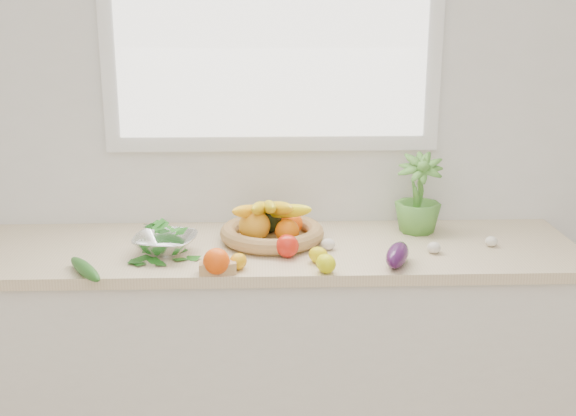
{
  "coord_description": "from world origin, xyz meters",
  "views": [
    {
      "loc": [
        -0.03,
        -0.57,
        1.77
      ],
      "look_at": [
        0.05,
        1.93,
        1.05
      ],
      "focal_mm": 45.0,
      "sensor_mm": 36.0,
      "label": 1
    }
  ],
  "objects_px": {
    "cucumber": "(85,269)",
    "potted_herb": "(418,195)",
    "colander_with_spinach": "(165,239)",
    "apple": "(287,246)",
    "eggplant": "(397,255)",
    "fruit_basket": "(271,227)"
  },
  "relations": [
    {
      "from": "fruit_basket",
      "to": "potted_herb",
      "type": "bearing_deg",
      "value": 9.92
    },
    {
      "from": "apple",
      "to": "colander_with_spinach",
      "type": "relative_size",
      "value": 0.32
    },
    {
      "from": "cucumber",
      "to": "fruit_basket",
      "type": "distance_m",
      "value": 0.7
    },
    {
      "from": "potted_herb",
      "to": "colander_with_spinach",
      "type": "relative_size",
      "value": 1.26
    },
    {
      "from": "apple",
      "to": "cucumber",
      "type": "xyz_separation_m",
      "value": [
        -0.67,
        -0.16,
        -0.02
      ]
    },
    {
      "from": "apple",
      "to": "colander_with_spinach",
      "type": "xyz_separation_m",
      "value": [
        -0.43,
        0.04,
        0.02
      ]
    },
    {
      "from": "potted_herb",
      "to": "colander_with_spinach",
      "type": "xyz_separation_m",
      "value": [
        -0.95,
        -0.23,
        -0.09
      ]
    },
    {
      "from": "eggplant",
      "to": "fruit_basket",
      "type": "xyz_separation_m",
      "value": [
        -0.43,
        0.27,
        0.02
      ]
    },
    {
      "from": "eggplant",
      "to": "cucumber",
      "type": "relative_size",
      "value": 0.76
    },
    {
      "from": "eggplant",
      "to": "fruit_basket",
      "type": "distance_m",
      "value": 0.51
    },
    {
      "from": "colander_with_spinach",
      "to": "cucumber",
      "type": "bearing_deg",
      "value": -140.29
    },
    {
      "from": "potted_herb",
      "to": "colander_with_spinach",
      "type": "distance_m",
      "value": 0.98
    },
    {
      "from": "potted_herb",
      "to": "colander_with_spinach",
      "type": "height_order",
      "value": "potted_herb"
    },
    {
      "from": "cucumber",
      "to": "potted_herb",
      "type": "relative_size",
      "value": 0.77
    },
    {
      "from": "apple",
      "to": "fruit_basket",
      "type": "relative_size",
      "value": 0.19
    },
    {
      "from": "eggplant",
      "to": "fruit_basket",
      "type": "relative_size",
      "value": 0.44
    },
    {
      "from": "cucumber",
      "to": "apple",
      "type": "bearing_deg",
      "value": 13.11
    },
    {
      "from": "apple",
      "to": "eggplant",
      "type": "xyz_separation_m",
      "value": [
        0.37,
        -0.09,
        -0.0
      ]
    },
    {
      "from": "eggplant",
      "to": "colander_with_spinach",
      "type": "relative_size",
      "value": 0.74
    },
    {
      "from": "apple",
      "to": "potted_herb",
      "type": "relative_size",
      "value": 0.26
    },
    {
      "from": "eggplant",
      "to": "fruit_basket",
      "type": "height_order",
      "value": "fruit_basket"
    },
    {
      "from": "cucumber",
      "to": "potted_herb",
      "type": "bearing_deg",
      "value": 20.04
    }
  ]
}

